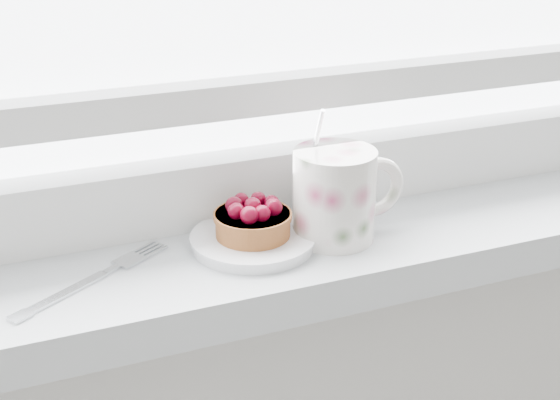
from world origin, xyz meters
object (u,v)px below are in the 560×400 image
raspberry_tart (253,219)px  floral_mug (337,193)px  saucer (253,240)px  fork (92,280)px

raspberry_tart → floral_mug: (0.08, -0.01, 0.02)m
saucer → fork: size_ratio=0.79×
floral_mug → fork: (-0.24, 0.00, -0.05)m
saucer → raspberry_tart: bearing=-97.3°
saucer → fork: saucer is taller
floral_mug → saucer: bearing=171.8°
saucer → fork: bearing=-176.0°
saucer → raspberry_tart: (-0.00, -0.00, 0.02)m
raspberry_tart → floral_mug: 0.09m
fork → saucer: bearing=4.0°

